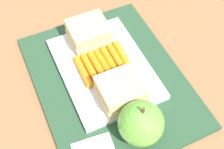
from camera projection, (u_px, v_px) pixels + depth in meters
ground_plane at (109, 82)px, 0.60m from camera, size 2.40×2.40×0.00m
lunchbag_mat at (109, 81)px, 0.60m from camera, size 0.36×0.28×0.01m
food_tray at (104, 68)px, 0.60m from camera, size 0.23×0.17×0.01m
sandwich_half_left at (89, 33)px, 0.62m from camera, size 0.07×0.08×0.04m
sandwich_half_right at (121, 90)px, 0.54m from camera, size 0.07×0.08×0.04m
carrot_sticks_bundle at (104, 64)px, 0.59m from camera, size 0.08×0.10×0.02m
apple at (143, 122)px, 0.50m from camera, size 0.08×0.08×0.09m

